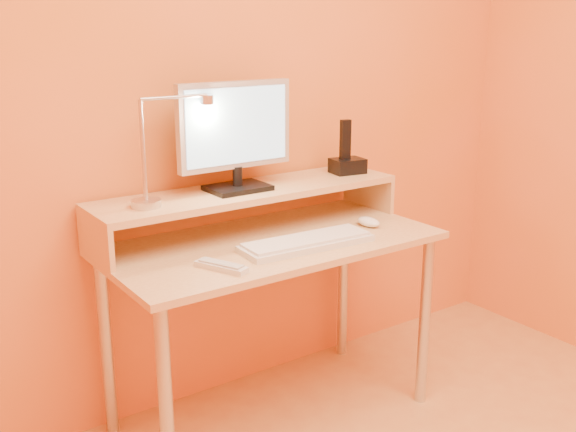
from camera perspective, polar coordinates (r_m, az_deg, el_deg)
wall_back at (r=2.56m, az=-5.55°, el=11.20°), size 3.00×0.04×2.50m
desk_leg_fl at (r=2.10m, az=-10.43°, el=-16.15°), size 0.04×0.04×0.69m
desk_leg_fr at (r=2.68m, az=11.65°, el=-8.86°), size 0.04×0.04×0.69m
desk_leg_bl at (r=2.52m, az=-15.32°, el=-10.85°), size 0.04×0.04×0.69m
desk_leg_br at (r=3.01m, az=4.75°, el=-5.74°), size 0.04×0.04×0.69m
desk_lower at (r=2.39m, az=-1.41°, el=-2.32°), size 1.20×0.60×0.02m
shelf_riser_left at (r=2.25m, az=-16.23°, el=-2.01°), size 0.02×0.30×0.14m
shelf_riser_right at (r=2.84m, az=6.88°, el=2.14°), size 0.02×0.30×0.14m
desk_shelf at (r=2.47m, az=-3.36°, el=2.10°), size 1.20×0.30×0.02m
monitor_foot at (r=2.44m, az=-4.34°, el=2.43°), size 0.22×0.16×0.02m
monitor_neck at (r=2.43m, az=-4.37°, el=3.44°), size 0.04×0.04×0.07m
monitor_panel at (r=2.41m, az=-4.58°, el=7.78°), size 0.46×0.04×0.31m
monitor_back at (r=2.43m, az=-4.87°, el=7.84°), size 0.41×0.02×0.26m
monitor_screen at (r=2.39m, az=-4.35°, el=7.73°), size 0.41×0.01×0.27m
lamp_base at (r=2.25m, az=-12.08°, el=1.07°), size 0.10×0.10×0.02m
lamp_post at (r=2.22m, az=-12.34°, el=5.51°), size 0.01×0.01×0.33m
lamp_arm at (r=2.24m, az=-9.73°, el=10.03°), size 0.24×0.01×0.01m
lamp_head at (r=2.30m, az=-6.98°, el=9.89°), size 0.04×0.04×0.03m
lamp_bulb at (r=2.30m, az=-6.96°, el=9.50°), size 0.03×0.03×0.00m
phone_dock at (r=2.73m, az=5.13°, el=4.31°), size 0.14×0.12×0.06m
phone_handset at (r=2.70m, az=4.94°, el=6.56°), size 0.04×0.03×0.16m
phone_led at (r=2.72m, az=6.55°, el=4.23°), size 0.01×0.00×0.04m
keyboard at (r=2.31m, az=1.62°, el=-2.37°), size 0.49×0.18×0.02m
mouse at (r=2.56m, az=6.93°, el=-0.50°), size 0.07×0.11×0.04m
remote_control at (r=2.11m, az=-5.75°, el=-4.36°), size 0.12×0.19×0.02m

